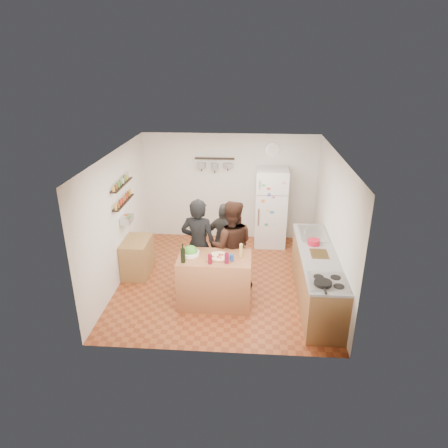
# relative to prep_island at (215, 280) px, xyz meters

# --- Properties ---
(room_shell) EXTENTS (4.20, 4.20, 4.20)m
(room_shell) POSITION_rel_prep_island_xyz_m (0.10, 1.18, 0.79)
(room_shell) COLOR brown
(room_shell) RESTS_ON ground
(prep_island) EXTENTS (1.25, 0.72, 0.91)m
(prep_island) POSITION_rel_prep_island_xyz_m (0.00, 0.00, 0.00)
(prep_island) COLOR brown
(prep_island) RESTS_ON floor
(pizza_board) EXTENTS (0.42, 0.34, 0.02)m
(pizza_board) POSITION_rel_prep_island_xyz_m (0.08, -0.02, 0.47)
(pizza_board) COLOR brown
(pizza_board) RESTS_ON prep_island
(pizza) EXTENTS (0.34, 0.34, 0.02)m
(pizza) POSITION_rel_prep_island_xyz_m (0.08, -0.02, 0.48)
(pizza) COLOR beige
(pizza) RESTS_ON pizza_board
(salad_bowl) EXTENTS (0.31, 0.31, 0.06)m
(salad_bowl) POSITION_rel_prep_island_xyz_m (-0.42, 0.05, 0.49)
(salad_bowl) COLOR white
(salad_bowl) RESTS_ON prep_island
(wine_bottle) EXTENTS (0.08, 0.08, 0.24)m
(wine_bottle) POSITION_rel_prep_island_xyz_m (-0.50, -0.22, 0.57)
(wine_bottle) COLOR black
(wine_bottle) RESTS_ON prep_island
(wine_glass_near) EXTENTS (0.07, 0.07, 0.17)m
(wine_glass_near) POSITION_rel_prep_island_xyz_m (-0.05, -0.24, 0.54)
(wine_glass_near) COLOR #5E0819
(wine_glass_near) RESTS_ON prep_island
(wine_glass_far) EXTENTS (0.07, 0.07, 0.18)m
(wine_glass_far) POSITION_rel_prep_island_xyz_m (0.22, -0.20, 0.54)
(wine_glass_far) COLOR maroon
(wine_glass_far) RESTS_ON prep_island
(pepper_mill) EXTENTS (0.06, 0.06, 0.20)m
(pepper_mill) POSITION_rel_prep_island_xyz_m (0.45, 0.05, 0.55)
(pepper_mill) COLOR #B08F4A
(pepper_mill) RESTS_ON prep_island
(salt_canister) EXTENTS (0.07, 0.07, 0.12)m
(salt_canister) POSITION_rel_prep_island_xyz_m (0.30, -0.12, 0.51)
(salt_canister) COLOR navy
(salt_canister) RESTS_ON prep_island
(person_left) EXTENTS (0.70, 0.51, 1.78)m
(person_left) POSITION_rel_prep_island_xyz_m (-0.34, 0.49, 0.43)
(person_left) COLOR black
(person_left) RESTS_ON floor
(person_center) EXTENTS (0.88, 0.71, 1.73)m
(person_center) POSITION_rel_prep_island_xyz_m (0.25, 0.56, 0.41)
(person_center) COLOR black
(person_center) RESTS_ON floor
(person_back) EXTENTS (0.95, 0.62, 1.50)m
(person_back) POSITION_rel_prep_island_xyz_m (0.10, 1.03, 0.30)
(person_back) COLOR #292725
(person_back) RESTS_ON floor
(counter_run) EXTENTS (0.63, 2.63, 0.90)m
(counter_run) POSITION_rel_prep_island_xyz_m (1.80, 0.25, -0.01)
(counter_run) COLOR #9E7042
(counter_run) RESTS_ON floor
(stove_top) EXTENTS (0.60, 0.62, 0.02)m
(stove_top) POSITION_rel_prep_island_xyz_m (1.80, -0.70, 0.46)
(stove_top) COLOR white
(stove_top) RESTS_ON counter_run
(skillet) EXTENTS (0.27, 0.27, 0.05)m
(skillet) POSITION_rel_prep_island_xyz_m (1.70, -0.80, 0.49)
(skillet) COLOR black
(skillet) RESTS_ON stove_top
(sink) EXTENTS (0.50, 0.80, 0.03)m
(sink) POSITION_rel_prep_island_xyz_m (1.80, 1.10, 0.46)
(sink) COLOR silver
(sink) RESTS_ON counter_run
(cutting_board) EXTENTS (0.30, 0.40, 0.02)m
(cutting_board) POSITION_rel_prep_island_xyz_m (1.80, 0.23, 0.46)
(cutting_board) COLOR brown
(cutting_board) RESTS_ON counter_run
(red_bowl) EXTENTS (0.23, 0.23, 0.09)m
(red_bowl) POSITION_rel_prep_island_xyz_m (1.75, 0.60, 0.51)
(red_bowl) COLOR #B6142D
(red_bowl) RESTS_ON counter_run
(fridge) EXTENTS (0.70, 0.68, 1.80)m
(fridge) POSITION_rel_prep_island_xyz_m (1.05, 2.55, 0.45)
(fridge) COLOR white
(fridge) RESTS_ON floor
(wall_clock) EXTENTS (0.30, 0.03, 0.30)m
(wall_clock) POSITION_rel_prep_island_xyz_m (1.05, 2.88, 1.69)
(wall_clock) COLOR silver
(wall_clock) RESTS_ON back_wall
(spice_shelf_lower) EXTENTS (0.12, 1.00, 0.02)m
(spice_shelf_lower) POSITION_rel_prep_island_xyz_m (-1.83, 1.00, 1.04)
(spice_shelf_lower) COLOR black
(spice_shelf_lower) RESTS_ON left_wall
(spice_shelf_upper) EXTENTS (0.12, 1.00, 0.02)m
(spice_shelf_upper) POSITION_rel_prep_island_xyz_m (-1.83, 1.00, 1.40)
(spice_shelf_upper) COLOR black
(spice_shelf_upper) RESTS_ON left_wall
(produce_basket) EXTENTS (0.18, 0.35, 0.14)m
(produce_basket) POSITION_rel_prep_island_xyz_m (-1.80, 1.00, 0.69)
(produce_basket) COLOR silver
(produce_basket) RESTS_ON left_wall
(side_table) EXTENTS (0.50, 0.80, 0.73)m
(side_table) POSITION_rel_prep_island_xyz_m (-1.64, 0.94, -0.09)
(side_table) COLOR #9E7842
(side_table) RESTS_ON floor
(pot_rack) EXTENTS (0.90, 0.04, 0.04)m
(pot_rack) POSITION_rel_prep_island_xyz_m (-0.25, 2.80, 1.49)
(pot_rack) COLOR black
(pot_rack) RESTS_ON back_wall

